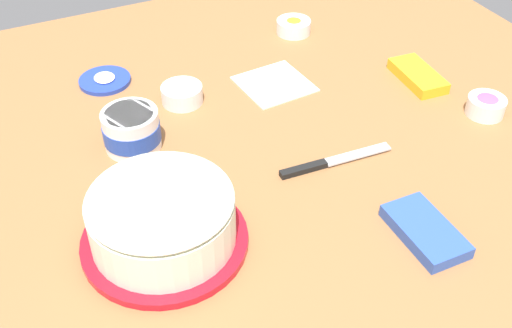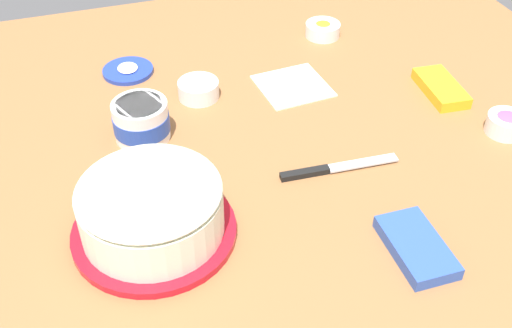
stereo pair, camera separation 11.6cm
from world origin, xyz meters
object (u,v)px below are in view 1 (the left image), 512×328
object	(u,v)px
spreading_knife	(326,163)
sprinkle_bowl_rainbow	(486,105)
sprinkle_bowl_orange	(294,26)
paper_napkin	(274,83)
candy_box_upper	(418,76)
sprinkle_bowl_pink	(182,94)
frosted_cake	(162,220)
candy_box_lower	(425,231)
frosting_tub_lid	(105,80)
frosting_tub	(131,129)

from	to	relation	value
spreading_knife	sprinkle_bowl_rainbow	xyz separation A→B (m)	(-0.00, 0.39, 0.02)
sprinkle_bowl_orange	paper_napkin	xyz separation A→B (m)	(0.20, -0.16, -0.02)
sprinkle_bowl_rainbow	paper_napkin	distance (m)	0.46
spreading_knife	candy_box_upper	world-z (taller)	candy_box_upper
sprinkle_bowl_pink	paper_napkin	bearing A→B (deg)	83.09
sprinkle_bowl_pink	sprinkle_bowl_orange	world-z (taller)	sprinkle_bowl_pink
frosted_cake	candy_box_lower	xyz separation A→B (m)	(0.18, 0.40, -0.04)
frosting_tub_lid	candy_box_upper	xyz separation A→B (m)	(0.30, 0.65, 0.01)
sprinkle_bowl_pink	candy_box_lower	world-z (taller)	sprinkle_bowl_pink
frosted_cake	candy_box_upper	world-z (taller)	frosted_cake
frosting_tub	sprinkle_bowl_pink	world-z (taller)	frosting_tub
spreading_knife	paper_napkin	xyz separation A→B (m)	(-0.30, 0.04, -0.00)
paper_napkin	sprinkle_bowl_pink	bearing A→B (deg)	-96.91
candy_box_upper	frosting_tub	bearing A→B (deg)	-89.56
sprinkle_bowl_pink	sprinkle_bowl_orange	distance (m)	0.41
sprinkle_bowl_rainbow	sprinkle_bowl_orange	size ratio (longest dim) A/B	0.92
candy_box_upper	frosted_cake	bearing A→B (deg)	-67.05
frosted_cake	sprinkle_bowl_orange	size ratio (longest dim) A/B	3.20
candy_box_lower	frosted_cake	bearing A→B (deg)	-112.80
frosting_tub_lid	sprinkle_bowl_pink	xyz separation A→B (m)	(0.15, 0.13, 0.02)
spreading_knife	sprinkle_bowl_rainbow	size ratio (longest dim) A/B	2.93
frosting_tub	spreading_knife	size ratio (longest dim) A/B	0.48
frosting_tub	sprinkle_bowl_pink	bearing A→B (deg)	126.52
frosting_tub_lid	paper_napkin	size ratio (longest dim) A/B	0.79
sprinkle_bowl_rainbow	sprinkle_bowl_pink	bearing A→B (deg)	-119.63
frosting_tub	sprinkle_bowl_orange	world-z (taller)	frosting_tub
frosting_tub_lid	spreading_knife	bearing A→B (deg)	32.74
frosted_cake	spreading_knife	size ratio (longest dim) A/B	1.19
sprinkle_bowl_orange	candy_box_upper	distance (m)	0.36
frosted_cake	frosting_tub	world-z (taller)	frosted_cake
frosted_cake	spreading_knife	distance (m)	0.36
frosting_tub_lid	sprinkle_bowl_pink	world-z (taller)	sprinkle_bowl_pink
sprinkle_bowl_orange	sprinkle_bowl_pink	bearing A→B (deg)	-64.84
frosting_tub	sprinkle_bowl_pink	size ratio (longest dim) A/B	1.26
sprinkle_bowl_pink	candy_box_upper	xyz separation A→B (m)	(0.15, 0.52, -0.01)
frosted_cake	candy_box_upper	distance (m)	0.73
frosting_tub	paper_napkin	bearing A→B (deg)	102.73
sprinkle_bowl_rainbow	candy_box_lower	size ratio (longest dim) A/B	0.53
spreading_knife	paper_napkin	distance (m)	0.30
paper_napkin	sprinkle_bowl_orange	bearing A→B (deg)	141.88
sprinkle_bowl_pink	sprinkle_bowl_rainbow	bearing A→B (deg)	60.37
frosted_cake	spreading_knife	world-z (taller)	frosted_cake
sprinkle_bowl_rainbow	candy_box_lower	bearing A→B (deg)	-54.96
sprinkle_bowl_rainbow	sprinkle_bowl_orange	xyz separation A→B (m)	(-0.50, -0.20, -0.00)
spreading_knife	candy_box_upper	size ratio (longest dim) A/B	1.57
sprinkle_bowl_orange	candy_box_upper	size ratio (longest dim) A/B	0.58
sprinkle_bowl_rainbow	candy_box_upper	bearing A→B (deg)	-163.95
frosted_cake	paper_napkin	bearing A→B (deg)	132.76
frosting_tub_lid	candy_box_lower	bearing A→B (deg)	26.97
frosted_cake	sprinkle_bowl_rainbow	distance (m)	0.75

